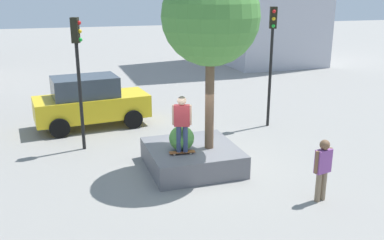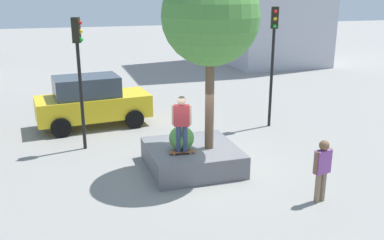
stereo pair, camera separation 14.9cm
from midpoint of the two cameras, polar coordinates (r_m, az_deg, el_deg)
The scene contains 10 objects.
ground_plane at distance 13.91m, azimuth 1.11°, elevation -6.47°, with size 120.00×120.00×0.00m, color gray.
planter_ledge at distance 13.83m, azimuth 0.31°, elevation -5.00°, with size 2.83×2.85×0.72m, color slate.
plaza_tree at distance 12.78m, azimuth 2.86°, elevation 13.60°, with size 2.92×2.92×5.55m.
boxwood_shrub at distance 13.29m, azimuth -1.10°, elevation -2.45°, with size 0.79×0.79×0.79m, color #4C8C3D.
skateboard at distance 13.09m, azimuth -1.04°, elevation -4.34°, with size 0.82×0.29×0.07m.
skateboarder at distance 12.75m, azimuth -1.06°, elevation -0.02°, with size 0.57×0.34×1.76m.
taxi_cab at distance 18.34m, azimuth -13.12°, elevation 2.49°, with size 4.83×2.57×2.16m.
traffic_light_corner at distance 17.77m, azimuth 11.09°, elevation 9.55°, with size 0.35×0.37×4.94m.
traffic_light_median at distance 15.27m, azimuth -14.68°, elevation 7.57°, with size 0.37×0.34×4.69m.
pedestrian_crossing at distance 11.97m, azimuth 17.43°, elevation -6.00°, with size 0.59×0.30×1.77m.
Camera 2 is at (-3.95, -12.15, 5.51)m, focal length 39.70 mm.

